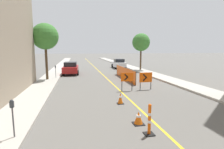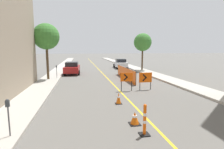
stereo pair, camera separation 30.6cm
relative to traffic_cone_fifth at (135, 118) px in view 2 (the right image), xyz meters
The scene contains 15 objects.
lane_stripe 20.31m from the traffic_cone_fifth, 87.93° to the left, with size 0.12×74.09×0.01m.
sidewalk_left 20.99m from the traffic_cone_fifth, 104.82° to the left, with size 2.00×74.09×0.16m.
sidewalk_right 21.42m from the traffic_cone_fifth, 71.39° to the left, with size 2.00×74.09×0.16m.
traffic_cone_fifth is the anchor object (origin of this frame).
traffic_cone_farthest 2.91m from the traffic_cone_fifth, 91.04° to the left, with size 0.38×0.38×0.66m.
delineator_post_rear 1.00m from the traffic_cone_fifth, 86.00° to the right, with size 0.37×0.37×1.19m.
arrow_barricade_primary 6.13m from the traffic_cone_fifth, 78.11° to the left, with size 0.96×0.12×1.42m.
arrow_barricade_secondary 6.70m from the traffic_cone_fifth, 65.02° to the left, with size 1.06×0.10×1.38m.
safety_mesh_fence 11.60m from the traffic_cone_fifth, 77.16° to the left, with size 0.05×7.31×1.22m.
parked_car_curb_near 16.65m from the traffic_cone_fifth, 101.19° to the left, with size 2.00×4.38×1.59m.
parked_car_curb_mid 22.79m from the traffic_cone_fifth, 78.26° to the left, with size 2.03×4.39×1.59m.
parking_meter_near_curb 13.52m from the traffic_cone_fifth, 110.48° to the left, with size 0.12×0.11×1.34m.
parking_meter_far_curb 4.82m from the traffic_cone_fifth, behind, with size 0.12×0.11×1.34m.
street_tree_left_near 13.68m from the traffic_cone_fifth, 114.80° to the left, with size 2.59×2.59×5.59m.
street_tree_right_near 19.66m from the traffic_cone_fifth, 68.90° to the left, with size 2.60×2.60×5.37m.
Camera 2 is at (-2.98, 9.96, 3.17)m, focal length 28.00 mm.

